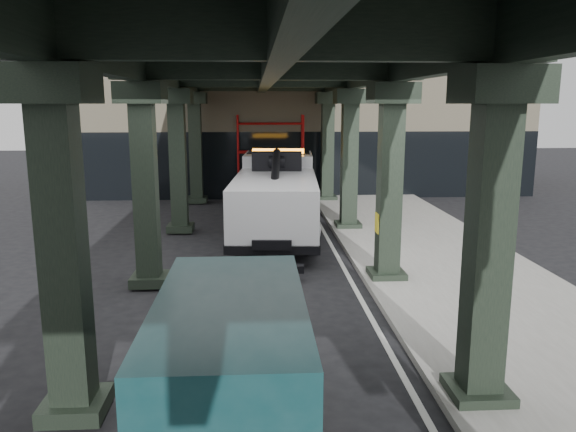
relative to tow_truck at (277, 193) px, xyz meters
name	(u,v)px	position (x,y,z in m)	size (l,w,h in m)	color
ground	(290,312)	(-0.01, -7.56, -1.46)	(90.00, 90.00, 0.00)	black
sidewalk	(458,278)	(4.49, -5.56, -1.38)	(5.00, 40.00, 0.15)	gray
lane_stripe	(351,282)	(1.69, -5.56, -1.45)	(0.12, 38.00, 0.01)	silver
viaduct	(268,62)	(-0.41, -5.56, 4.01)	(7.40, 32.00, 6.40)	black
building	(303,113)	(1.99, 12.44, 2.54)	(22.00, 10.00, 8.00)	#C6B793
scaffolding	(270,156)	(-0.01, 7.08, 0.65)	(3.08, 0.88, 4.00)	#AF0E0E
tow_truck	(277,193)	(0.00, 0.00, 0.00)	(3.20, 9.26, 2.98)	black
towed_van	(232,360)	(-1.09, -12.18, -0.33)	(2.10, 5.16, 2.09)	#113A3E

